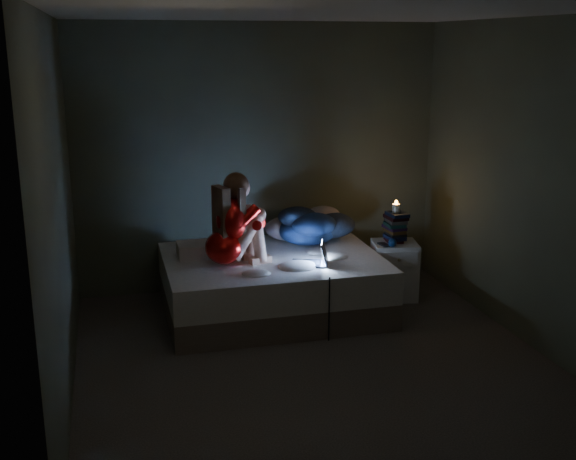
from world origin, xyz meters
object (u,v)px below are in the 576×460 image
object	(u,v)px
woman	(224,221)
nightstand	(394,270)
bed	(273,285)
phone	(387,245)
candle	(396,212)
laptop	(309,253)

from	to	relation	value
woman	nightstand	size ratio (longest dim) A/B	1.47
bed	phone	bearing A→B (deg)	-0.11
candle	phone	xyz separation A→B (m)	(-0.13, -0.12, -0.29)
laptop	phone	distance (m)	0.90
woman	phone	world-z (taller)	woman
laptop	nightstand	bearing A→B (deg)	41.07
woman	candle	xyz separation A→B (m)	(1.70, 0.29, -0.09)
nightstand	phone	world-z (taller)	phone
laptop	candle	xyz separation A→B (m)	(0.98, 0.42, 0.21)
bed	nightstand	distance (m)	1.23
nightstand	candle	distance (m)	0.57
woman	candle	size ratio (longest dim) A/B	10.19
laptop	candle	distance (m)	1.09
woman	laptop	xyz separation A→B (m)	(0.72, -0.13, -0.30)
woman	laptop	bearing A→B (deg)	-27.90
phone	nightstand	bearing A→B (deg)	12.67
woman	phone	size ratio (longest dim) A/B	5.82
bed	phone	distance (m)	1.14
woman	candle	distance (m)	1.73
woman	phone	distance (m)	1.62
bed	woman	size ratio (longest dim) A/B	2.37
laptop	phone	bearing A→B (deg)	39.00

